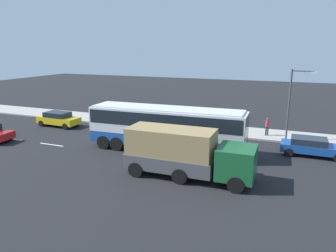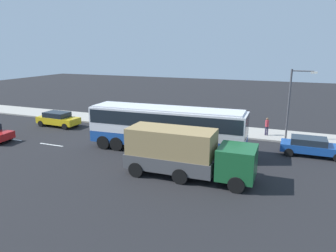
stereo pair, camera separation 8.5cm
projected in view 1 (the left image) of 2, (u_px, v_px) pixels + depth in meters
ground_plane at (163, 152)px, 24.76m from camera, size 120.00×120.00×0.00m
sidewalk_curb at (194, 128)px, 32.00m from camera, size 80.00×4.00×0.15m
lane_centreline at (58, 146)px, 26.33m from camera, size 22.90×0.16×0.01m
coach_bus at (166, 124)px, 24.46m from camera, size 12.38×3.15×3.49m
cargo_truck at (185, 152)px, 19.60m from camera, size 8.10×2.67×3.06m
car_yellow_taxi at (58, 119)px, 32.68m from camera, size 4.54×2.05×1.50m
car_blue_saloon at (312, 146)px, 23.69m from camera, size 4.59×1.90×1.38m
pedestrian_near_curb at (267, 125)px, 28.65m from camera, size 0.32×0.32×1.64m
pedestrian_at_crossing at (187, 118)px, 31.11m from camera, size 0.32×0.32×1.77m
street_lamp at (293, 99)px, 26.62m from camera, size 2.03×0.24×6.10m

